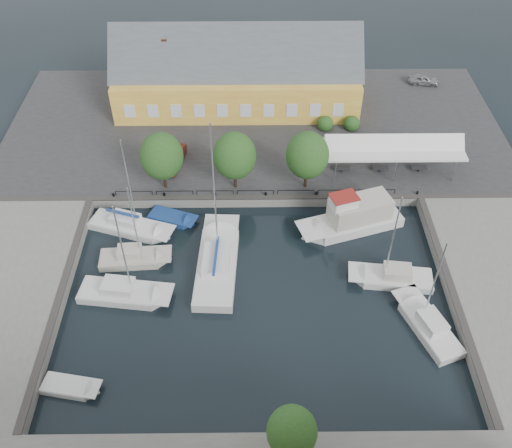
% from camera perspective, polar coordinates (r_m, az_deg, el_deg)
% --- Properties ---
extents(ground, '(140.00, 140.00, 0.00)m').
position_cam_1_polar(ground, '(49.57, 0.07, -6.03)').
color(ground, black).
rests_on(ground, ground).
extents(north_quay, '(56.00, 26.00, 1.00)m').
position_cam_1_polar(north_quay, '(66.57, -0.15, 9.47)').
color(north_quay, '#2D2D30').
rests_on(north_quay, ground).
extents(quay_edge_fittings, '(56.00, 24.72, 0.40)m').
position_cam_1_polar(quay_edge_fittings, '(52.03, 0.04, -1.30)').
color(quay_edge_fittings, '#383533').
rests_on(quay_edge_fittings, north_quay).
extents(warehouse, '(28.56, 14.00, 9.55)m').
position_cam_1_polar(warehouse, '(69.14, -2.42, 14.63)').
color(warehouse, gold).
rests_on(warehouse, north_quay).
extents(tent_canopy, '(14.00, 4.00, 2.83)m').
position_cam_1_polar(tent_canopy, '(59.55, 13.62, 7.26)').
color(tent_canopy, white).
rests_on(tent_canopy, north_quay).
extents(quay_trees, '(18.20, 4.20, 6.30)m').
position_cam_1_polar(quay_trees, '(55.08, -2.16, 6.84)').
color(quay_trees, black).
rests_on(quay_trees, north_quay).
extents(car_silver, '(3.92, 2.11, 1.27)m').
position_cam_1_polar(car_silver, '(76.91, 16.43, 13.68)').
color(car_silver, '#9A9DA1').
rests_on(car_silver, north_quay).
extents(car_red, '(2.54, 5.03, 1.58)m').
position_cam_1_polar(car_red, '(60.47, -8.27, 6.51)').
color(car_red, '#5B1A14').
rests_on(car_red, north_quay).
extents(center_sailboat, '(3.84, 11.37, 15.01)m').
position_cam_1_polar(center_sailboat, '(50.76, -3.88, -4.01)').
color(center_sailboat, silver).
rests_on(center_sailboat, ground).
extents(trawler, '(10.52, 6.00, 5.00)m').
position_cam_1_polar(trawler, '(54.62, 9.76, 0.50)').
color(trawler, silver).
rests_on(trawler, ground).
extents(east_boat_b, '(7.52, 3.27, 10.12)m').
position_cam_1_polar(east_boat_b, '(51.02, 13.47, -5.35)').
color(east_boat_b, silver).
rests_on(east_boat_b, ground).
extents(east_boat_c, '(4.76, 7.69, 9.67)m').
position_cam_1_polar(east_boat_c, '(48.47, 16.78, -9.77)').
color(east_boat_c, silver).
rests_on(east_boat_c, ground).
extents(west_boat_a, '(8.53, 4.87, 11.07)m').
position_cam_1_polar(west_boat_a, '(55.38, -12.49, -0.34)').
color(west_boat_a, silver).
rests_on(west_boat_a, ground).
extents(west_boat_b, '(6.61, 2.61, 9.12)m').
position_cam_1_polar(west_boat_b, '(52.34, -12.10, -3.47)').
color(west_boat_b, '#B8B3A6').
rests_on(west_boat_b, ground).
extents(west_boat_c, '(8.24, 3.57, 10.87)m').
position_cam_1_polar(west_boat_c, '(49.79, -13.09, -6.84)').
color(west_boat_c, silver).
rests_on(west_boat_c, ground).
extents(launch_sw, '(4.60, 2.41, 0.98)m').
position_cam_1_polar(launch_sw, '(45.69, -18.04, -15.33)').
color(launch_sw, silver).
rests_on(launch_sw, ground).
extents(launch_nw, '(5.07, 3.43, 0.88)m').
position_cam_1_polar(launch_nw, '(55.81, -8.39, 0.52)').
color(launch_nw, navy).
rests_on(launch_nw, ground).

